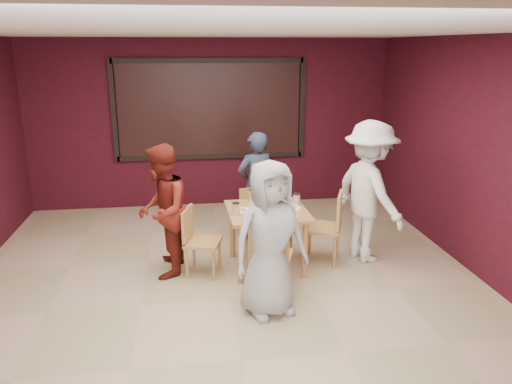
{
  "coord_description": "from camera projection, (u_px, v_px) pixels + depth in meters",
  "views": [
    {
      "loc": [
        -0.39,
        -4.9,
        2.67
      ],
      "look_at": [
        0.4,
        0.78,
        0.99
      ],
      "focal_mm": 35.0,
      "sensor_mm": 36.0,
      "label": 1
    }
  ],
  "objects": [
    {
      "name": "floor",
      "position": [
        230.0,
        300.0,
        5.46
      ],
      "size": [
        7.0,
        7.0,
        0.0
      ],
      "primitive_type": "plane",
      "color": "tan",
      "rests_on": "ground"
    },
    {
      "name": "window_blinds",
      "position": [
        210.0,
        110.0,
        8.27
      ],
      "size": [
        3.0,
        0.02,
        1.5
      ],
      "primitive_type": "cube",
      "color": "black"
    },
    {
      "name": "dining_table",
      "position": [
        267.0,
        217.0,
        6.08
      ],
      "size": [
        0.98,
        0.98,
        0.91
      ],
      "color": "#BB794C",
      "rests_on": "floor"
    },
    {
      "name": "chair_front",
      "position": [
        270.0,
        253.0,
        5.39
      ],
      "size": [
        0.55,
        0.55,
        0.91
      ],
      "color": "#B28545",
      "rests_on": "floor"
    },
    {
      "name": "chair_back",
      "position": [
        254.0,
        213.0,
        6.95
      ],
      "size": [
        0.43,
        0.43,
        0.77
      ],
      "color": "#B28545",
      "rests_on": "floor"
    },
    {
      "name": "chair_left",
      "position": [
        197.0,
        237.0,
        5.96
      ],
      "size": [
        0.5,
        0.5,
        0.83
      ],
      "color": "#B28545",
      "rests_on": "floor"
    },
    {
      "name": "chair_right",
      "position": [
        329.0,
        223.0,
        6.27
      ],
      "size": [
        0.58,
        0.58,
        0.92
      ],
      "color": "#B28545",
      "rests_on": "floor"
    },
    {
      "name": "diner_front",
      "position": [
        270.0,
        239.0,
        4.99
      ],
      "size": [
        0.91,
        0.73,
        1.62
      ],
      "primitive_type": "imported",
      "rotation": [
        0.0,
        0.0,
        0.31
      ],
      "color": "#A5A5A5",
      "rests_on": "floor"
    },
    {
      "name": "diner_back",
      "position": [
        256.0,
        185.0,
        7.07
      ],
      "size": [
        0.65,
        0.52,
        1.53
      ],
      "primitive_type": "imported",
      "rotation": [
        0.0,
        0.0,
        3.46
      ],
      "color": "#2B344D",
      "rests_on": "floor"
    },
    {
      "name": "diner_left",
      "position": [
        162.0,
        211.0,
        5.87
      ],
      "size": [
        0.67,
        0.83,
        1.59
      ],
      "primitive_type": "imported",
      "rotation": [
        0.0,
        0.0,
        -1.67
      ],
      "color": "maroon",
      "rests_on": "floor"
    },
    {
      "name": "diner_right",
      "position": [
        369.0,
        192.0,
        6.27
      ],
      "size": [
        1.0,
        1.31,
        1.8
      ],
      "primitive_type": "imported",
      "rotation": [
        0.0,
        0.0,
        1.89
      ],
      "color": "white",
      "rests_on": "floor"
    }
  ]
}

